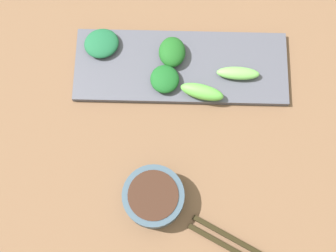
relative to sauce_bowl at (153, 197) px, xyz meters
name	(u,v)px	position (x,y,z in m)	size (l,w,h in m)	color
tabletop	(175,111)	(0.17, -0.03, -0.04)	(2.10, 2.10, 0.02)	brown
sauce_bowl	(153,197)	(0.00, 0.00, 0.00)	(0.10, 0.10, 0.05)	#354959
serving_plate	(181,67)	(0.25, -0.04, -0.02)	(0.14, 0.40, 0.01)	#484955
broccoli_leafy_0	(172,52)	(0.27, -0.03, 0.00)	(0.06, 0.05, 0.03)	#1A561D
broccoli_leafy_1	(165,79)	(0.21, -0.01, 0.00)	(0.06, 0.05, 0.02)	#175620
broccoli_leafy_2	(102,43)	(0.28, 0.11, 0.00)	(0.06, 0.07, 0.02)	#1A5935
broccoli_stalk_3	(202,92)	(0.19, -0.08, 0.00)	(0.03, 0.08, 0.03)	#5CB344
broccoli_stalk_4	(238,73)	(0.23, -0.15, 0.00)	(0.02, 0.08, 0.02)	#6DB854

